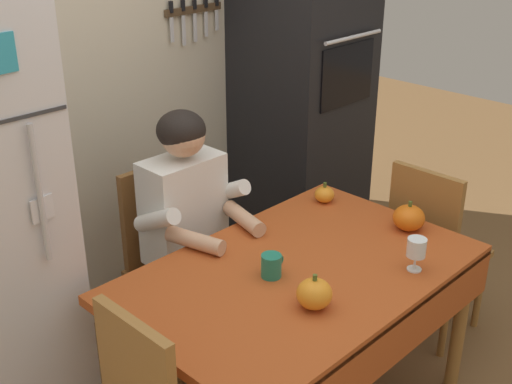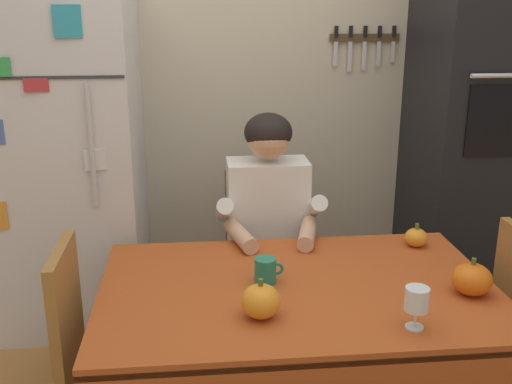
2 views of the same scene
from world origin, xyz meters
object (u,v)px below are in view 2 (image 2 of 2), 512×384
seated_person (269,228)px  chair_behind_person (264,258)px  wall_oven (478,139)px  coffee_mug (266,270)px  chair_left_side (41,362)px  pumpkin_medium (472,279)px  pumpkin_small (416,237)px  wine_glass (417,300)px  refrigerator (67,182)px  dining_table (299,310)px  pumpkin_large (261,301)px

seated_person → chair_behind_person: bearing=90.0°
wall_oven → coffee_mug: wall_oven is taller
wall_oven → chair_left_side: 2.23m
wall_oven → pumpkin_medium: bearing=-114.7°
chair_left_side → seated_person: bearing=35.4°
chair_left_side → chair_behind_person: bearing=42.9°
pumpkin_small → wine_glass: bearing=-110.1°
chair_left_side → wine_glass: (1.21, -0.29, 0.32)m
chair_left_side → wine_glass: 1.28m
pumpkin_medium → pumpkin_small: 0.43m
wall_oven → chair_behind_person: bearing=-173.1°
refrigerator → wine_glass: refrigerator is taller
coffee_mug → pumpkin_medium: size_ratio=0.77×
refrigerator → chair_left_side: refrigerator is taller
seated_person → wine_glass: bearing=-69.4°
refrigerator → dining_table: 1.32m
wall_oven → pumpkin_large: 1.66m
seated_person → pumpkin_medium: bearing=-48.9°
refrigerator → seated_person: size_ratio=1.45×
wine_glass → pumpkin_medium: 0.34m
pumpkin_large → chair_left_side: bearing=167.2°
wall_oven → chair_left_side: (-1.95, -0.94, -0.54)m
chair_behind_person → wine_glass: (0.34, -1.09, 0.32)m
wine_glass → pumpkin_large: size_ratio=1.03×
pumpkin_medium → pumpkin_small: (-0.04, 0.43, -0.02)m
wall_oven → refrigerator: bearing=-178.9°
pumpkin_large → pumpkin_medium: same height
chair_behind_person → chair_left_side: 1.19m
pumpkin_medium → wine_glass: bearing=-143.3°
coffee_mug → pumpkin_large: 0.25m
refrigerator → seated_person: bearing=-16.9°
pumpkin_large → chair_behind_person: bearing=82.8°
pumpkin_medium → seated_person: bearing=131.1°
pumpkin_medium → chair_left_side: bearing=176.8°
chair_left_side → wall_oven: bearing=25.7°
dining_table → chair_behind_person: bearing=92.3°
chair_left_side → pumpkin_small: (1.44, 0.35, 0.27)m
seated_person → chair_left_side: (-0.87, -0.62, -0.23)m
pumpkin_medium → dining_table: bearing=170.5°
dining_table → chair_left_side: (-0.90, -0.01, -0.14)m
refrigerator → chair_left_side: size_ratio=1.94×
seated_person → pumpkin_small: size_ratio=12.66×
wall_oven → dining_table: bearing=-138.7°
coffee_mug → wine_glass: size_ratio=0.78×
pumpkin_large → pumpkin_small: size_ratio=1.35×
chair_left_side → pumpkin_small: size_ratio=9.46×
dining_table → wine_glass: 0.47m
refrigerator → coffee_mug: size_ratio=17.04×
chair_behind_person → wine_glass: size_ratio=6.84×
dining_table → chair_left_side: size_ratio=1.51×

